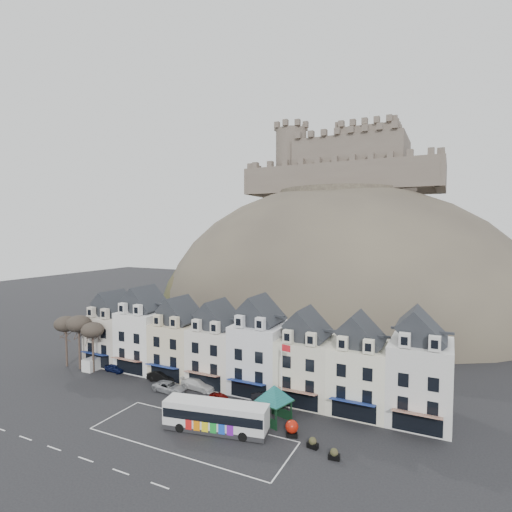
{
  "coord_description": "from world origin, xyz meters",
  "views": [
    {
      "loc": [
        26.5,
        -33.09,
        21.99
      ],
      "look_at": [
        -1.38,
        24.0,
        17.96
      ],
      "focal_mm": 28.0,
      "sensor_mm": 36.0,
      "label": 1
    }
  ],
  "objects": [
    {
      "name": "car_navy",
      "position": [
        -20.0,
        12.0,
        0.62
      ],
      "size": [
        3.73,
        1.69,
        1.24
      ],
      "primitive_type": "imported",
      "rotation": [
        0.0,
        0.0,
        1.51
      ],
      "color": "#0B1239",
      "rests_on": "ground"
    },
    {
      "name": "bus",
      "position": [
        3.88,
        3.15,
        1.81
      ],
      "size": [
        11.9,
        4.82,
        3.27
      ],
      "rotation": [
        0.0,
        0.0,
        0.19
      ],
      "color": "#262628",
      "rests_on": "ground"
    },
    {
      "name": "white_van",
      "position": [
        -23.91,
        11.76,
        0.94
      ],
      "size": [
        1.98,
        4.18,
        1.87
      ],
      "rotation": [
        0.0,
        0.0,
        0.05
      ],
      "color": "silver",
      "rests_on": "ground"
    },
    {
      "name": "flagpole",
      "position": [
        9.1,
        9.53,
        5.15
      ],
      "size": [
        1.28,
        0.34,
        9.02
      ],
      "rotation": [
        0.0,
        0.0,
        -0.21
      ],
      "color": "silver",
      "rests_on": "ground"
    },
    {
      "name": "castle_hill",
      "position": [
        1.25,
        68.95,
        0.11
      ],
      "size": [
        100.0,
        76.0,
        68.0
      ],
      "color": "#3D362F",
      "rests_on": "ground"
    },
    {
      "name": "red_buoy",
      "position": [
        11.76,
        5.85,
        0.89
      ],
      "size": [
        1.55,
        1.55,
        1.74
      ],
      "rotation": [
        0.0,
        0.0,
        0.42
      ],
      "color": "black",
      "rests_on": "ground"
    },
    {
      "name": "bus_shelter",
      "position": [
        8.79,
        7.94,
        3.36
      ],
      "size": [
        6.56,
        6.56,
        4.33
      ],
      "rotation": [
        0.0,
        0.0,
        -0.28
      ],
      "color": "black",
      "rests_on": "ground"
    },
    {
      "name": "townhouse_terrace",
      "position": [
        0.15,
        15.97,
        5.3
      ],
      "size": [
        54.4,
        9.35,
        11.8
      ],
      "color": "beige",
      "rests_on": "ground"
    },
    {
      "name": "car_silver",
      "position": [
        -7.48,
        9.5,
        0.67
      ],
      "size": [
        4.94,
        2.63,
        1.35
      ],
      "primitive_type": "imported",
      "rotation": [
        0.0,
        0.0,
        1.49
      ],
      "color": "#A0A2A7",
      "rests_on": "ground"
    },
    {
      "name": "ground",
      "position": [
        0.0,
        0.0,
        0.0
      ],
      "size": [
        300.0,
        300.0,
        0.0
      ],
      "primitive_type": "plane",
      "color": "black",
      "rests_on": "ground"
    },
    {
      "name": "castle",
      "position": [
        0.51,
        75.93,
        40.19
      ],
      "size": [
        50.2,
        22.2,
        22.0
      ],
      "color": "brown",
      "rests_on": "ground"
    },
    {
      "name": "car_charcoal",
      "position": [
        6.36,
        12.0,
        0.77
      ],
      "size": [
        4.86,
        2.3,
        1.54
      ],
      "primitive_type": "imported",
      "rotation": [
        0.0,
        0.0,
        1.42
      ],
      "color": "black",
      "rests_on": "ground"
    },
    {
      "name": "planter_west",
      "position": [
        17.0,
        3.5,
        0.53
      ],
      "size": [
        1.15,
        0.77,
        1.1
      ],
      "rotation": [
        0.0,
        0.0,
        0.1
      ],
      "color": "black",
      "rests_on": "ground"
    },
    {
      "name": "tree_left_mid",
      "position": [
        -26.0,
        10.5,
        7.24
      ],
      "size": [
        3.78,
        3.78,
        8.64
      ],
      "color": "#362A22",
      "rests_on": "ground"
    },
    {
      "name": "car_white",
      "position": [
        -4.4,
        12.0,
        0.76
      ],
      "size": [
        5.36,
        2.41,
        1.53
      ],
      "primitive_type": "imported",
      "rotation": [
        0.0,
        0.0,
        1.52
      ],
      "color": "white",
      "rests_on": "ground"
    },
    {
      "name": "car_black",
      "position": [
        -10.8,
        12.0,
        0.76
      ],
      "size": [
        4.65,
        1.74,
        1.52
      ],
      "primitive_type": "imported",
      "rotation": [
        0.0,
        0.0,
        1.54
      ],
      "color": "black",
      "rests_on": "ground"
    },
    {
      "name": "coach_bay_markings",
      "position": [
        2.0,
        1.25,
        0.0
      ],
      "size": [
        22.0,
        7.5,
        0.01
      ],
      "primitive_type": "cube",
      "color": "silver",
      "rests_on": "ground"
    },
    {
      "name": "tree_left_near",
      "position": [
        -23.0,
        10.5,
        6.55
      ],
      "size": [
        3.43,
        3.43,
        7.84
      ],
      "color": "#362A22",
      "rests_on": "ground"
    },
    {
      "name": "car_maroon",
      "position": [
        0.8,
        9.5,
        0.62
      ],
      "size": [
        3.9,
        2.47,
        1.24
      ],
      "primitive_type": "imported",
      "rotation": [
        0.0,
        0.0,
        1.27
      ],
      "color": "#640805",
      "rests_on": "ground"
    },
    {
      "name": "tree_left_far",
      "position": [
        -29.0,
        10.5,
        6.9
      ],
      "size": [
        3.61,
        3.61,
        8.24
      ],
      "color": "#362A22",
      "rests_on": "ground"
    },
    {
      "name": "planter_east",
      "position": [
        14.51,
        4.53,
        0.54
      ],
      "size": [
        1.2,
        0.79,
        1.13
      ],
      "rotation": [
        0.0,
        0.0,
        -0.16
      ],
      "color": "black",
      "rests_on": "ground"
    }
  ]
}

